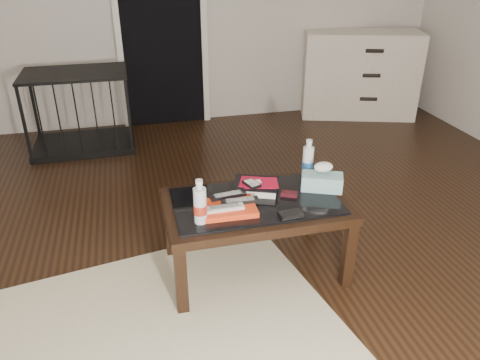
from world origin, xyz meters
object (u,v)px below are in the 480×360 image
at_px(dresser, 359,74).
at_px(water_bottle_left, 200,201).
at_px(textbook, 256,186).
at_px(water_bottle_right, 308,158).
at_px(coffee_table, 256,210).
at_px(pet_crate, 82,124).
at_px(tissue_box, 322,182).

bearing_deg(dresser, water_bottle_left, -112.92).
bearing_deg(textbook, dresser, 73.60).
height_order(water_bottle_left, water_bottle_right, same).
xyz_separation_m(coffee_table, pet_crate, (-1.06, 2.15, -0.17)).
xyz_separation_m(dresser, tissue_box, (-1.43, -2.38, 0.06)).
xyz_separation_m(dresser, water_bottle_right, (-1.46, -2.21, 0.13)).
distance_m(coffee_table, tissue_box, 0.42).
height_order(pet_crate, water_bottle_left, pet_crate).
distance_m(dresser, water_bottle_right, 2.65).
distance_m(dresser, water_bottle_left, 3.36).
bearing_deg(tissue_box, textbook, -168.64).
height_order(coffee_table, dresser, dresser).
relative_size(dresser, textbook, 5.18).
height_order(textbook, tissue_box, tissue_box).
xyz_separation_m(water_bottle_left, tissue_box, (0.73, 0.18, -0.07)).
bearing_deg(dresser, pet_crate, -157.46).
height_order(dresser, textbook, dresser).
distance_m(textbook, water_bottle_left, 0.46).
bearing_deg(water_bottle_right, tissue_box, -82.48).
relative_size(dresser, pet_crate, 1.44).
distance_m(coffee_table, water_bottle_left, 0.41).
bearing_deg(water_bottle_right, water_bottle_left, -153.38).
xyz_separation_m(coffee_table, tissue_box, (0.40, 0.04, 0.11)).
distance_m(pet_crate, textbook, 2.32).
relative_size(water_bottle_left, water_bottle_right, 1.00).
distance_m(coffee_table, pet_crate, 2.40).
bearing_deg(dresser, coffee_table, -109.94).
height_order(pet_crate, tissue_box, pet_crate).
xyz_separation_m(pet_crate, textbook, (1.09, -2.03, 0.25)).
xyz_separation_m(coffee_table, dresser, (1.84, 2.42, 0.05)).
distance_m(water_bottle_left, water_bottle_right, 0.79).
bearing_deg(textbook, coffee_table, -83.52).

